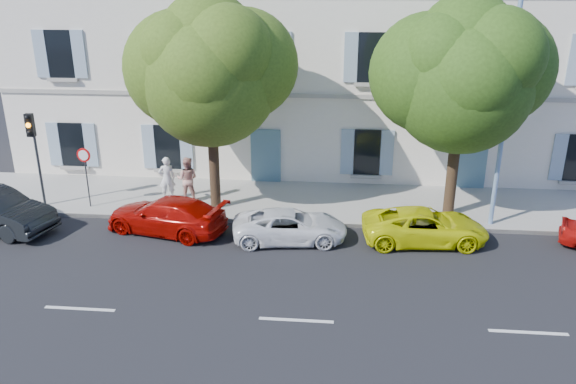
# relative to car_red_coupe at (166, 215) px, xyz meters

# --- Properties ---
(ground) EXTENTS (90.00, 90.00, 0.00)m
(ground) POSITION_rel_car_red_coupe_xyz_m (5.10, -1.25, -0.64)
(ground) COLOR black
(sidewalk) EXTENTS (36.00, 4.50, 0.15)m
(sidewalk) POSITION_rel_car_red_coupe_xyz_m (5.10, 3.20, -0.57)
(sidewalk) COLOR #A09E96
(sidewalk) RESTS_ON ground
(kerb) EXTENTS (36.00, 0.16, 0.16)m
(kerb) POSITION_rel_car_red_coupe_xyz_m (5.10, 1.03, -0.56)
(kerb) COLOR #9E998E
(kerb) RESTS_ON ground
(building) EXTENTS (28.00, 7.00, 12.00)m
(building) POSITION_rel_car_red_coupe_xyz_m (5.10, 8.95, 5.36)
(building) COLOR white
(building) RESTS_ON ground
(car_red_coupe) EXTENTS (4.73, 2.83, 1.28)m
(car_red_coupe) POSITION_rel_car_red_coupe_xyz_m (0.00, 0.00, 0.00)
(car_red_coupe) COLOR #9D0904
(car_red_coupe) RESTS_ON ground
(car_white_coupe) EXTENTS (4.13, 2.27, 1.10)m
(car_white_coupe) POSITION_rel_car_red_coupe_xyz_m (4.49, -0.32, -0.09)
(car_white_coupe) COLOR white
(car_white_coupe) RESTS_ON ground
(car_yellow_supercar) EXTENTS (4.42, 2.29, 1.19)m
(car_yellow_supercar) POSITION_rel_car_red_coupe_xyz_m (9.12, -0.01, -0.05)
(car_yellow_supercar) COLOR #D8DC09
(car_yellow_supercar) RESTS_ON ground
(tree_left) EXTENTS (5.06, 5.06, 7.84)m
(tree_left) POSITION_rel_car_red_coupe_xyz_m (1.33, 2.14, 4.56)
(tree_left) COLOR #3A2819
(tree_left) RESTS_ON sidewalk
(tree_right) EXTENTS (5.04, 5.04, 7.77)m
(tree_right) POSITION_rel_car_red_coupe_xyz_m (10.32, 2.29, 4.49)
(tree_right) COLOR #3A2819
(tree_right) RESTS_ON sidewalk
(traffic_light) EXTENTS (0.30, 0.42, 3.72)m
(traffic_light) POSITION_rel_car_red_coupe_xyz_m (-5.50, 1.62, 2.20)
(traffic_light) COLOR #383A3D
(traffic_light) RESTS_ON sidewalk
(road_sign) EXTENTS (0.55, 0.10, 2.39)m
(road_sign) POSITION_rel_car_red_coupe_xyz_m (-3.64, 1.74, 1.23)
(road_sign) COLOR #383A3D
(road_sign) RESTS_ON sidewalk
(street_lamp) EXTENTS (0.27, 1.75, 8.27)m
(street_lamp) POSITION_rel_car_red_coupe_xyz_m (11.71, 1.31, 4.19)
(street_lamp) COLOR #7293BF
(street_lamp) RESTS_ON sidewalk
(pedestrian_a) EXTENTS (0.76, 0.64, 1.79)m
(pedestrian_a) POSITION_rel_car_red_coupe_xyz_m (-0.79, 2.83, 0.40)
(pedestrian_a) COLOR silver
(pedestrian_a) RESTS_ON sidewalk
(pedestrian_b) EXTENTS (0.88, 0.69, 1.81)m
(pedestrian_b) POSITION_rel_car_red_coupe_xyz_m (0.06, 2.78, 0.41)
(pedestrian_b) COLOR tan
(pedestrian_b) RESTS_ON sidewalk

